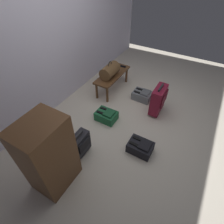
{
  "coord_description": "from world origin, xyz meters",
  "views": [
    {
      "loc": [
        -2.22,
        -0.82,
        2.41
      ],
      "look_at": [
        -0.21,
        0.34,
        0.25
      ],
      "focal_mm": 28.53,
      "sensor_mm": 36.0,
      "label": 1
    }
  ],
  "objects_px": {
    "backpack_grey": "(142,95)",
    "suitcase_upright_burgundy": "(158,100)",
    "cell_phone": "(123,66)",
    "bench": "(112,76)",
    "suitcase_small_charcoal": "(80,144)",
    "side_cabinet": "(49,156)",
    "backpack_dark": "(140,147)",
    "backpack_green": "(106,116)",
    "duffel_bag_brown": "(110,71)"
  },
  "relations": [
    {
      "from": "backpack_dark",
      "to": "backpack_grey",
      "type": "bearing_deg",
      "value": 21.94
    },
    {
      "from": "suitcase_upright_burgundy",
      "to": "side_cabinet",
      "type": "height_order",
      "value": "side_cabinet"
    },
    {
      "from": "suitcase_upright_burgundy",
      "to": "backpack_grey",
      "type": "relative_size",
      "value": 1.59
    },
    {
      "from": "cell_phone",
      "to": "suitcase_small_charcoal",
      "type": "bearing_deg",
      "value": -169.26
    },
    {
      "from": "backpack_dark",
      "to": "suitcase_small_charcoal",
      "type": "bearing_deg",
      "value": 123.24
    },
    {
      "from": "cell_phone",
      "to": "suitcase_upright_burgundy",
      "type": "bearing_deg",
      "value": -120.09
    },
    {
      "from": "cell_phone",
      "to": "side_cabinet",
      "type": "relative_size",
      "value": 0.13
    },
    {
      "from": "suitcase_small_charcoal",
      "to": "backpack_grey",
      "type": "xyz_separation_m",
      "value": [
        1.76,
        -0.27,
        -0.15
      ]
    },
    {
      "from": "backpack_dark",
      "to": "side_cabinet",
      "type": "bearing_deg",
      "value": 140.89
    },
    {
      "from": "bench",
      "to": "cell_phone",
      "type": "height_order",
      "value": "cell_phone"
    },
    {
      "from": "suitcase_upright_burgundy",
      "to": "backpack_dark",
      "type": "distance_m",
      "value": 1.03
    },
    {
      "from": "cell_phone",
      "to": "side_cabinet",
      "type": "distance_m",
      "value": 2.67
    },
    {
      "from": "bench",
      "to": "suitcase_small_charcoal",
      "type": "distance_m",
      "value": 1.81
    },
    {
      "from": "suitcase_upright_burgundy",
      "to": "backpack_green",
      "type": "xyz_separation_m",
      "value": [
        -0.67,
        0.74,
        -0.22
      ]
    },
    {
      "from": "suitcase_upright_burgundy",
      "to": "backpack_green",
      "type": "relative_size",
      "value": 1.59
    },
    {
      "from": "cell_phone",
      "to": "suitcase_small_charcoal",
      "type": "height_order",
      "value": "suitcase_small_charcoal"
    },
    {
      "from": "bench",
      "to": "backpack_grey",
      "type": "distance_m",
      "value": 0.76
    },
    {
      "from": "bench",
      "to": "cell_phone",
      "type": "relative_size",
      "value": 6.94
    },
    {
      "from": "duffel_bag_brown",
      "to": "backpack_grey",
      "type": "distance_m",
      "value": 0.85
    },
    {
      "from": "bench",
      "to": "cell_phone",
      "type": "xyz_separation_m",
      "value": [
        0.4,
        -0.04,
        0.07
      ]
    },
    {
      "from": "backpack_grey",
      "to": "side_cabinet",
      "type": "distance_m",
      "value": 2.33
    },
    {
      "from": "bench",
      "to": "backpack_green",
      "type": "distance_m",
      "value": 1.01
    },
    {
      "from": "backpack_dark",
      "to": "backpack_grey",
      "type": "distance_m",
      "value": 1.35
    },
    {
      "from": "suitcase_upright_burgundy",
      "to": "backpack_green",
      "type": "bearing_deg",
      "value": 132.01
    },
    {
      "from": "bench",
      "to": "side_cabinet",
      "type": "height_order",
      "value": "side_cabinet"
    },
    {
      "from": "backpack_dark",
      "to": "side_cabinet",
      "type": "relative_size",
      "value": 0.35
    },
    {
      "from": "duffel_bag_brown",
      "to": "backpack_green",
      "type": "height_order",
      "value": "duffel_bag_brown"
    },
    {
      "from": "duffel_bag_brown",
      "to": "backpack_dark",
      "type": "height_order",
      "value": "duffel_bag_brown"
    },
    {
      "from": "bench",
      "to": "suitcase_small_charcoal",
      "type": "height_order",
      "value": "suitcase_small_charcoal"
    },
    {
      "from": "suitcase_upright_burgundy",
      "to": "backpack_dark",
      "type": "xyz_separation_m",
      "value": [
        -1.01,
        -0.1,
        -0.22
      ]
    },
    {
      "from": "bench",
      "to": "duffel_bag_brown",
      "type": "xyz_separation_m",
      "value": [
        -0.11,
        0.0,
        0.19
      ]
    },
    {
      "from": "bench",
      "to": "backpack_grey",
      "type": "relative_size",
      "value": 2.63
    },
    {
      "from": "backpack_dark",
      "to": "backpack_grey",
      "type": "height_order",
      "value": "same"
    },
    {
      "from": "cell_phone",
      "to": "bench",
      "type": "bearing_deg",
      "value": 173.59
    },
    {
      "from": "side_cabinet",
      "to": "suitcase_upright_burgundy",
      "type": "bearing_deg",
      "value": -19.79
    },
    {
      "from": "suitcase_small_charcoal",
      "to": "side_cabinet",
      "type": "distance_m",
      "value": 0.59
    },
    {
      "from": "backpack_grey",
      "to": "suitcase_upright_burgundy",
      "type": "bearing_deg",
      "value": -121.3
    },
    {
      "from": "suitcase_upright_burgundy",
      "to": "suitcase_small_charcoal",
      "type": "xyz_separation_m",
      "value": [
        -1.51,
        0.68,
        -0.07
      ]
    },
    {
      "from": "backpack_green",
      "to": "side_cabinet",
      "type": "relative_size",
      "value": 0.35
    },
    {
      "from": "backpack_green",
      "to": "side_cabinet",
      "type": "xyz_separation_m",
      "value": [
        -1.35,
        -0.01,
        0.46
      ]
    },
    {
      "from": "backpack_dark",
      "to": "side_cabinet",
      "type": "distance_m",
      "value": 1.38
    },
    {
      "from": "bench",
      "to": "backpack_grey",
      "type": "height_order",
      "value": "bench"
    },
    {
      "from": "backpack_dark",
      "to": "backpack_green",
      "type": "bearing_deg",
      "value": 67.99
    },
    {
      "from": "bench",
      "to": "suitcase_upright_burgundy",
      "type": "xyz_separation_m",
      "value": [
        -0.23,
        -1.13,
        -0.03
      ]
    },
    {
      "from": "cell_phone",
      "to": "suitcase_upright_burgundy",
      "type": "relative_size",
      "value": 0.24
    },
    {
      "from": "duffel_bag_brown",
      "to": "bench",
      "type": "bearing_deg",
      "value": -0.0
    },
    {
      "from": "duffel_bag_brown",
      "to": "side_cabinet",
      "type": "bearing_deg",
      "value": -169.34
    },
    {
      "from": "backpack_grey",
      "to": "bench",
      "type": "bearing_deg",
      "value": 91.11
    },
    {
      "from": "suitcase_small_charcoal",
      "to": "side_cabinet",
      "type": "xyz_separation_m",
      "value": [
        -0.5,
        0.05,
        0.31
      ]
    },
    {
      "from": "bench",
      "to": "backpack_green",
      "type": "xyz_separation_m",
      "value": [
        -0.9,
        -0.39,
        -0.25
      ]
    }
  ]
}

